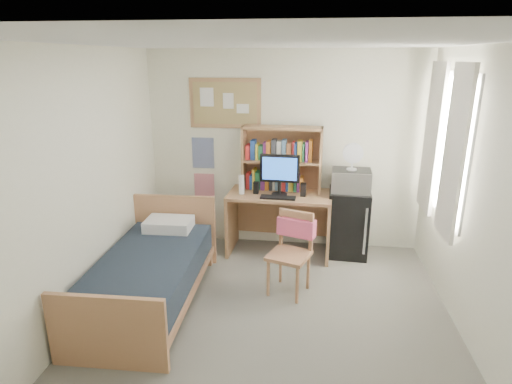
# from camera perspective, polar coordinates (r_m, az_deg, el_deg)

# --- Properties ---
(floor) EXTENTS (3.60, 4.20, 0.02)m
(floor) POSITION_cam_1_polar(r_m,az_deg,el_deg) (4.28, 1.61, -18.20)
(floor) COLOR slate
(floor) RESTS_ON ground
(ceiling) EXTENTS (3.60, 4.20, 0.02)m
(ceiling) POSITION_cam_1_polar(r_m,az_deg,el_deg) (3.48, 2.00, 19.33)
(ceiling) COLOR white
(ceiling) RESTS_ON wall_back
(wall_back) EXTENTS (3.60, 0.04, 2.60)m
(wall_back) POSITION_cam_1_polar(r_m,az_deg,el_deg) (5.70, 3.78, 5.43)
(wall_back) COLOR white
(wall_back) RESTS_ON floor
(wall_front) EXTENTS (3.60, 0.04, 2.60)m
(wall_front) POSITION_cam_1_polar(r_m,az_deg,el_deg) (1.84, -4.91, -22.94)
(wall_front) COLOR white
(wall_front) RESTS_ON floor
(wall_left) EXTENTS (0.04, 4.20, 2.60)m
(wall_left) POSITION_cam_1_polar(r_m,az_deg,el_deg) (4.23, -23.28, -0.29)
(wall_left) COLOR white
(wall_left) RESTS_ON floor
(wall_right) EXTENTS (0.04, 4.20, 2.60)m
(wall_right) POSITION_cam_1_polar(r_m,az_deg,el_deg) (3.95, 28.78, -2.25)
(wall_right) COLOR white
(wall_right) RESTS_ON floor
(window_unit) EXTENTS (0.10, 1.40, 1.70)m
(window_unit) POSITION_cam_1_polar(r_m,az_deg,el_deg) (4.96, 23.90, 5.69)
(window_unit) COLOR white
(window_unit) RESTS_ON wall_right
(curtain_left) EXTENTS (0.04, 0.55, 1.70)m
(curtain_left) POSITION_cam_1_polar(r_m,az_deg,el_deg) (4.58, 24.90, 4.67)
(curtain_left) COLOR white
(curtain_left) RESTS_ON wall_right
(curtain_right) EXTENTS (0.04, 0.55, 1.70)m
(curtain_right) POSITION_cam_1_polar(r_m,az_deg,el_deg) (5.33, 22.42, 6.60)
(curtain_right) COLOR white
(curtain_right) RESTS_ON wall_right
(bulletin_board) EXTENTS (0.94, 0.03, 0.64)m
(bulletin_board) POSITION_cam_1_polar(r_m,az_deg,el_deg) (5.68, -4.14, 11.73)
(bulletin_board) COLOR tan
(bulletin_board) RESTS_ON wall_back
(poster_wave) EXTENTS (0.30, 0.01, 0.42)m
(poster_wave) POSITION_cam_1_polar(r_m,az_deg,el_deg) (5.86, -7.07, 5.19)
(poster_wave) COLOR navy
(poster_wave) RESTS_ON wall_back
(poster_japan) EXTENTS (0.28, 0.01, 0.36)m
(poster_japan) POSITION_cam_1_polar(r_m,az_deg,el_deg) (5.98, -6.90, 0.78)
(poster_japan) COLOR #CA2341
(poster_japan) RESTS_ON wall_back
(desk) EXTENTS (1.35, 0.73, 0.82)m
(desk) POSITION_cam_1_polar(r_m,az_deg,el_deg) (5.62, 3.13, -4.19)
(desk) COLOR tan
(desk) RESTS_ON floor
(desk_chair) EXTENTS (0.58, 0.58, 0.91)m
(desk_chair) POSITION_cam_1_polar(r_m,az_deg,el_deg) (4.68, 4.42, -8.35)
(desk_chair) COLOR tan
(desk_chair) RESTS_ON floor
(mini_fridge) EXTENTS (0.54, 0.54, 0.87)m
(mini_fridge) POSITION_cam_1_polar(r_m,az_deg,el_deg) (5.70, 12.15, -4.01)
(mini_fridge) COLOR black
(mini_fridge) RESTS_ON floor
(bed) EXTENTS (1.01, 1.96, 0.54)m
(bed) POSITION_cam_1_polar(r_m,az_deg,el_deg) (4.68, -14.04, -11.37)
(bed) COLOR black
(bed) RESTS_ON floor
(hutch) EXTENTS (1.03, 0.31, 0.84)m
(hutch) POSITION_cam_1_polar(r_m,az_deg,el_deg) (5.52, 3.46, 4.41)
(hutch) COLOR tan
(hutch) RESTS_ON desk
(monitor) EXTENTS (0.49, 0.06, 0.53)m
(monitor) POSITION_cam_1_polar(r_m,az_deg,el_deg) (5.35, 3.17, 2.29)
(monitor) COLOR black
(monitor) RESTS_ON desk
(keyboard) EXTENTS (0.44, 0.16, 0.02)m
(keyboard) POSITION_cam_1_polar(r_m,az_deg,el_deg) (5.29, 2.94, -0.73)
(keyboard) COLOR black
(keyboard) RESTS_ON desk
(speaker_left) EXTENTS (0.07, 0.07, 0.15)m
(speaker_left) POSITION_cam_1_polar(r_m,az_deg,el_deg) (5.45, 0.00, 0.56)
(speaker_left) COLOR black
(speaker_left) RESTS_ON desk
(speaker_right) EXTENTS (0.07, 0.07, 0.17)m
(speaker_right) POSITION_cam_1_polar(r_m,az_deg,el_deg) (5.38, 6.31, 0.31)
(speaker_right) COLOR black
(speaker_right) RESTS_ON desk
(water_bottle) EXTENTS (0.07, 0.07, 0.24)m
(water_bottle) POSITION_cam_1_polar(r_m,az_deg,el_deg) (5.43, -1.94, 0.98)
(water_bottle) COLOR white
(water_bottle) RESTS_ON desk
(hoodie) EXTENTS (0.44, 0.26, 0.20)m
(hoodie) POSITION_cam_1_polar(r_m,az_deg,el_deg) (4.75, 5.41, -4.68)
(hoodie) COLOR #FF6188
(hoodie) RESTS_ON desk_chair
(microwave) EXTENTS (0.50, 0.39, 0.28)m
(microwave) POSITION_cam_1_polar(r_m,az_deg,el_deg) (5.50, 12.53, 1.50)
(microwave) COLOR silver
(microwave) RESTS_ON mini_fridge
(desk_fan) EXTENTS (0.26, 0.26, 0.31)m
(desk_fan) POSITION_cam_1_polar(r_m,az_deg,el_deg) (5.43, 12.74, 4.49)
(desk_fan) COLOR white
(desk_fan) RESTS_ON microwave
(pillow) EXTENTS (0.54, 0.38, 0.13)m
(pillow) POSITION_cam_1_polar(r_m,az_deg,el_deg) (5.18, -11.54, -4.23)
(pillow) COLOR white
(pillow) RESTS_ON bed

